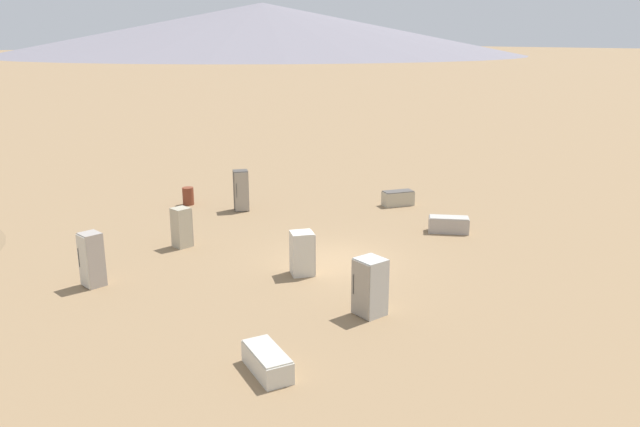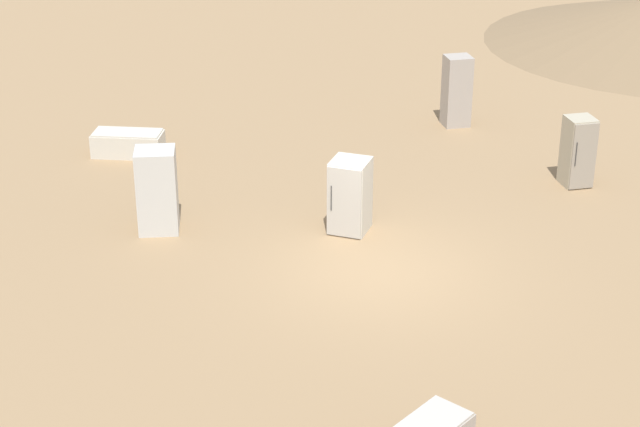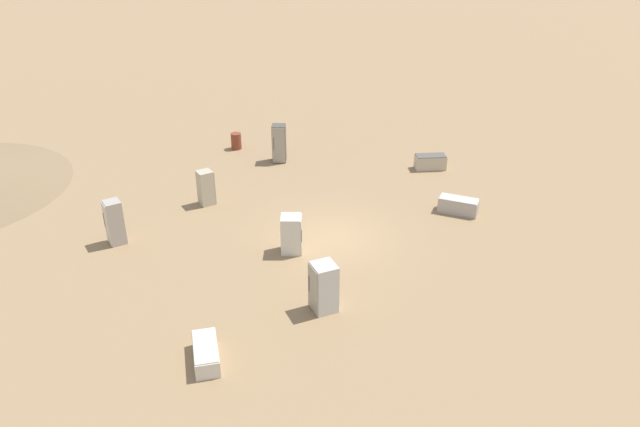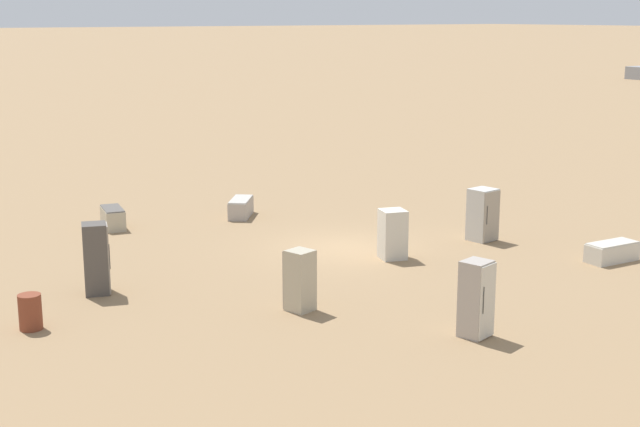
# 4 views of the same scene
# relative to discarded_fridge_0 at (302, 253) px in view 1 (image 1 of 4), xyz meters

# --- Properties ---
(ground_plane) EXTENTS (1000.00, 1000.00, 0.00)m
(ground_plane) POSITION_rel_discarded_fridge_0_xyz_m (-1.79, -0.57, -0.76)
(ground_plane) COLOR #937551
(mountain_ridge_0) EXTENTS (266.72, 266.72, 25.86)m
(mountain_ridge_0) POSITION_rel_discarded_fridge_0_xyz_m (-137.90, -287.51, 12.17)
(mountain_ridge_0) COLOR gray
(mountain_ridge_0) RESTS_ON ground_plane
(discarded_fridge_0) EXTENTS (0.96, 0.93, 1.53)m
(discarded_fridge_0) POSITION_rel_discarded_fridge_0_xyz_m (0.00, 0.00, 0.00)
(discarded_fridge_0) COLOR beige
(discarded_fridge_0) RESTS_ON ground_plane
(discarded_fridge_1) EXTENTS (1.61, 0.95, 0.73)m
(discarded_fridge_1) POSITION_rel_discarded_fridge_0_xyz_m (-8.59, -5.70, -0.40)
(discarded_fridge_1) COLOR #B2A88E
(discarded_fridge_1) RESTS_ON ground_plane
(discarded_fridge_2) EXTENTS (0.88, 0.88, 1.74)m
(discarded_fridge_2) POSITION_rel_discarded_fridge_0_xyz_m (-0.10, 3.89, 0.11)
(discarded_fridge_2) COLOR silver
(discarded_fridge_2) RESTS_ON ground_plane
(discarded_fridge_3) EXTENTS (0.84, 0.84, 1.94)m
(discarded_fridge_3) POSITION_rel_discarded_fridge_0_xyz_m (-1.62, -8.81, 0.20)
(discarded_fridge_3) COLOR #4C4742
(discarded_fridge_3) RESTS_ON ground_plane
(discarded_fridge_4) EXTENTS (0.78, 0.78, 1.82)m
(discarded_fridge_4) POSITION_rel_discarded_fridge_0_xyz_m (6.46, -2.64, 0.15)
(discarded_fridge_4) COLOR #A89E93
(discarded_fridge_4) RESTS_ON ground_plane
(discarded_fridge_5) EXTENTS (0.82, 1.71, 0.59)m
(discarded_fridge_5) POSITION_rel_discarded_fridge_0_xyz_m (4.00, 5.35, -0.47)
(discarded_fridge_5) COLOR beige
(discarded_fridge_5) RESTS_ON ground_plane
(discarded_fridge_6) EXTENTS (1.73, 1.58, 0.68)m
(discarded_fridge_6) POSITION_rel_discarded_fridge_0_xyz_m (-7.70, -1.07, -0.43)
(discarded_fridge_6) COLOR #A89E93
(discarded_fridge_6) RESTS_ON ground_plane
(discarded_fridge_7) EXTENTS (0.78, 0.74, 1.58)m
(discarded_fridge_7) POSITION_rel_discarded_fridge_0_xyz_m (2.59, -5.03, 0.02)
(discarded_fridge_7) COLOR #B2A88E
(discarded_fridge_7) RESTS_ON ground_plane
(rusty_barrel) EXTENTS (0.55, 0.55, 0.87)m
(rusty_barrel) POSITION_rel_discarded_fridge_0_xyz_m (0.21, -11.13, -0.33)
(rusty_barrel) COLOR brown
(rusty_barrel) RESTS_ON ground_plane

